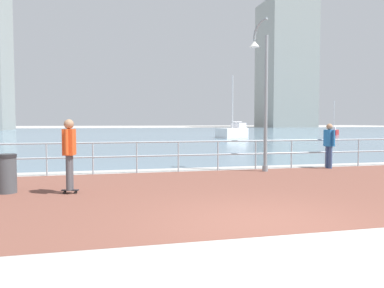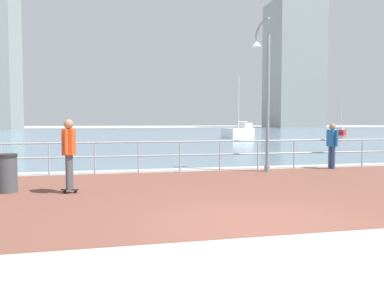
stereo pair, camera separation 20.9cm
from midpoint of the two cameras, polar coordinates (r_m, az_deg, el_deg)
name	(u,v)px [view 1 (the left image)]	position (r m, az deg, el deg)	size (l,w,h in m)	color
ground	(120,136)	(46.07, -10.58, 1.15)	(220.00, 220.00, 0.00)	#ADAAA5
brick_paving	(210,191)	(9.58, 2.05, -6.90)	(28.00, 7.59, 0.01)	brown
harbor_water	(115,133)	(57.95, -11.24, 1.58)	(180.00, 88.00, 0.00)	slate
waterfront_railing	(178,150)	(13.16, -2.46, -0.95)	(25.25, 0.06, 1.05)	#9EADB7
lamppost	(262,87)	(13.60, 9.80, 8.18)	(0.50, 0.77, 5.18)	gray
skateboarder	(69,149)	(9.62, -18.11, -0.70)	(0.41, 0.56, 1.75)	black
bystander	(329,142)	(14.92, 19.04, 0.26)	(0.28, 0.56, 1.62)	#384C7A
trash_bin	(7,174)	(10.29, -25.99, -3.90)	(0.46, 0.46, 0.93)	#474C51
sailboat_blue	(233,132)	(41.53, 5.89, 1.82)	(4.44, 4.12, 6.51)	white
sailboat_teal	(334,132)	(51.85, 19.88, 1.69)	(2.67, 2.91, 4.24)	#B21E1E
tower_glass	(286,65)	(118.69, 13.52, 11.16)	(13.84, 13.29, 37.81)	#939993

